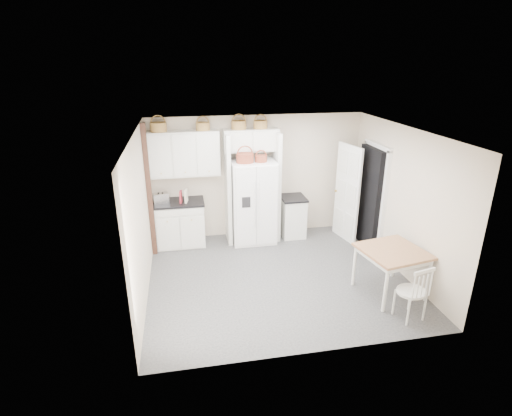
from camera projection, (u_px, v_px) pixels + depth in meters
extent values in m
plane|color=#2F2F31|center=(277.00, 277.00, 7.16)|extent=(4.50, 4.50, 0.00)
plane|color=white|center=(281.00, 132.00, 6.24)|extent=(4.50, 4.50, 0.00)
plane|color=#BEB3A4|center=(257.00, 177.00, 8.54)|extent=(4.50, 0.00, 4.50)
plane|color=#BEB3A4|center=(141.00, 219.00, 6.31)|extent=(0.00, 4.00, 4.00)
plane|color=#BEB3A4|center=(402.00, 201.00, 7.09)|extent=(0.00, 4.00, 4.00)
cube|color=white|center=(253.00, 202.00, 8.31)|extent=(0.90, 0.72, 1.74)
cube|color=silver|center=(180.00, 224.00, 8.27)|extent=(0.98, 0.62, 0.91)
cube|color=silver|center=(292.00, 217.00, 8.70)|extent=(0.48, 0.58, 0.85)
cube|color=#985936|center=(390.00, 272.00, 6.55)|extent=(1.10, 1.10, 0.79)
cube|color=silver|center=(411.00, 291.00, 5.89)|extent=(0.52, 0.49, 0.91)
cube|color=black|center=(178.00, 202.00, 8.11)|extent=(1.02, 0.66, 0.04)
cube|color=black|center=(293.00, 198.00, 8.55)|extent=(0.52, 0.62, 0.04)
cube|color=silver|center=(161.00, 198.00, 7.97)|extent=(0.33, 0.24, 0.21)
cube|color=#A12431|center=(181.00, 197.00, 7.99)|extent=(0.06, 0.16, 0.24)
cube|color=beige|center=(186.00, 196.00, 8.00)|extent=(0.07, 0.18, 0.27)
cylinder|color=olive|center=(158.00, 127.00, 7.64)|extent=(0.31, 0.31, 0.18)
cylinder|color=olive|center=(203.00, 126.00, 7.79)|extent=(0.27, 0.27, 0.15)
cylinder|color=olive|center=(239.00, 125.00, 7.92)|extent=(0.30, 0.30, 0.17)
cylinder|color=olive|center=(260.00, 125.00, 7.99)|extent=(0.28, 0.28, 0.16)
cylinder|color=maroon|center=(245.00, 158.00, 7.85)|extent=(0.34, 0.34, 0.18)
cylinder|color=maroon|center=(261.00, 159.00, 7.92)|extent=(0.24, 0.24, 0.13)
cube|color=silver|center=(184.00, 154.00, 7.91)|extent=(1.40, 0.34, 0.90)
cube|color=silver|center=(251.00, 140.00, 8.07)|extent=(1.12, 0.34, 0.45)
cube|color=silver|center=(228.00, 189.00, 8.20)|extent=(0.08, 0.60, 2.30)
cube|color=silver|center=(276.00, 186.00, 8.38)|extent=(0.08, 0.60, 2.30)
cube|color=#3C2316|center=(149.00, 192.00, 7.56)|extent=(0.09, 0.09, 2.60)
cube|color=black|center=(370.00, 198.00, 8.09)|extent=(0.18, 0.85, 2.05)
cube|color=white|center=(347.00, 193.00, 8.34)|extent=(0.21, 0.79, 2.05)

